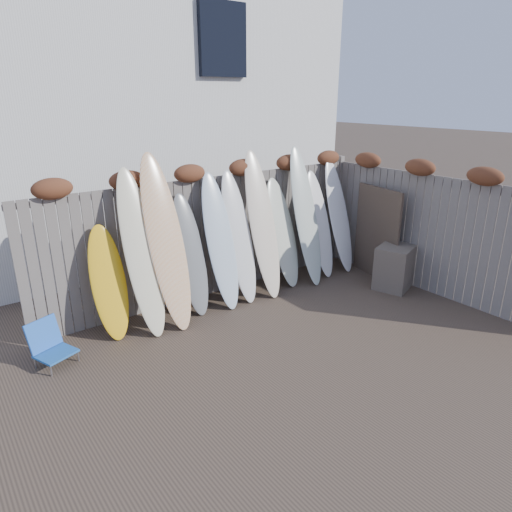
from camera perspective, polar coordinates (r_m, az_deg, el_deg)
ground at (r=6.30m, az=6.73°, el=-11.57°), size 80.00×80.00×0.00m
back_fence at (r=7.61m, az=-5.07°, el=3.80°), size 6.05×0.28×2.24m
right_fence at (r=8.20m, az=21.20°, el=3.39°), size 0.28×4.40×2.24m
house at (r=11.19m, az=-15.27°, el=18.71°), size 8.50×5.50×6.33m
beach_chair at (r=6.42m, az=-24.39°, el=-10.00°), size 0.56×0.58×0.57m
wooden_crate at (r=8.35m, az=16.91°, el=-1.35°), size 0.79×0.72×0.76m
lattice_panel at (r=8.67m, az=14.86°, el=2.81°), size 0.24×1.11×1.68m
surfboard_0 at (r=6.62m, az=-17.94°, el=-3.21°), size 0.52×0.61×1.58m
surfboard_1 at (r=6.53m, az=-14.15°, el=0.34°), size 0.48×0.81×2.32m
surfboard_2 at (r=6.63m, az=-11.17°, el=1.68°), size 0.57×0.88×2.49m
surfboard_3 at (r=7.05m, az=-8.17°, el=0.14°), size 0.46×0.66×1.84m
surfboard_4 at (r=7.19m, az=-4.48°, el=1.81°), size 0.49×0.76×2.11m
surfboard_5 at (r=7.41m, az=-2.15°, el=2.35°), size 0.47×0.75×2.10m
surfboard_6 at (r=7.59m, az=0.83°, el=3.93°), size 0.53×0.86×2.39m
surfboard_7 at (r=8.03m, az=3.37°, el=2.90°), size 0.60×0.72×1.89m
surfboard_8 at (r=8.16m, az=6.24°, el=4.95°), size 0.51×0.87×2.40m
surfboard_9 at (r=8.56m, az=7.96°, el=3.95°), size 0.47×0.69×1.93m
surfboard_10 at (r=8.87m, az=10.31°, el=4.96°), size 0.50×0.76×2.11m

